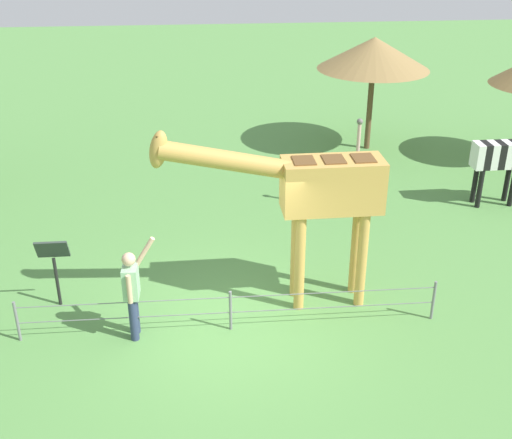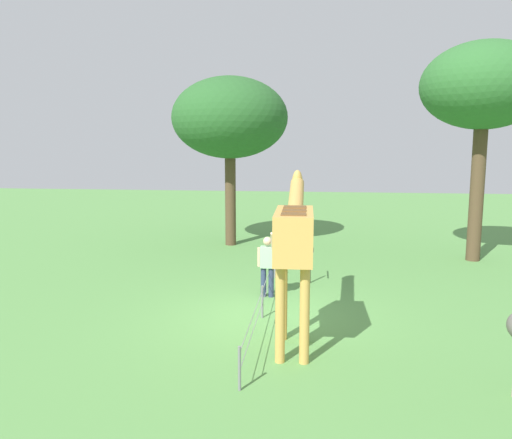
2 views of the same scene
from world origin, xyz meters
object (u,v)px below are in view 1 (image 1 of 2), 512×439
at_px(giraffe, 312,191).
at_px(zebra, 501,158).
at_px(info_sign, 54,258).
at_px(shade_hut_far, 374,54).
at_px(ostrich, 363,164).
at_px(visitor, 132,289).

distance_m(giraffe, zebra, 6.43).
bearing_deg(giraffe, info_sign, -3.34).
bearing_deg(shade_hut_far, ostrich, 74.09).
relative_size(giraffe, info_sign, 2.96).
height_order(giraffe, info_sign, giraffe).
relative_size(zebra, shade_hut_far, 0.56).
bearing_deg(giraffe, visitor, 14.77).
distance_m(zebra, shade_hut_far, 4.87).
distance_m(zebra, ostrich, 3.30).
bearing_deg(info_sign, visitor, 143.50).
bearing_deg(info_sign, zebra, -159.98).
xyz_separation_m(giraffe, zebra, (-5.12, -3.76, -1.01)).
distance_m(zebra, info_sign, 10.22).
bearing_deg(giraffe, zebra, -143.72).
distance_m(giraffe, shade_hut_far, 8.44).
xyz_separation_m(ostrich, info_sign, (6.30, 3.39, -0.23)).
bearing_deg(ostrich, info_sign, 28.27).
height_order(giraffe, zebra, giraffe).
distance_m(giraffe, visitor, 3.39).
bearing_deg(zebra, info_sign, 20.02).
bearing_deg(visitor, zebra, -150.81).
height_order(giraffe, ostrich, giraffe).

